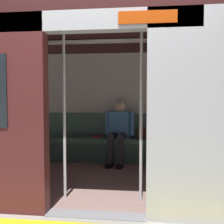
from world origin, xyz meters
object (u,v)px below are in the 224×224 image
Objects in this scene: bench_seat at (117,144)px; grab_pole_door at (64,114)px; handbag at (145,133)px; book at (97,136)px; train_car at (106,80)px; grab_pole_far at (141,114)px; person_seated at (119,127)px.

bench_seat is 2.06m from grab_pole_door.
handbag reaches higher than book.
grab_pole_far is (-0.54, 0.81, -0.45)m from train_car.
train_car reaches higher than grab_pole_door.
grab_pole_door reaches higher than bench_seat.
train_car reaches higher than bench_seat.
person_seated is at bearing 13.94° from handbag.
person_seated is at bearing 169.94° from book.
bench_seat is 13.34× the size of book.
train_car is 1.59m from handbag.
grab_pole_door is (0.39, 0.81, -0.45)m from train_car.
bench_seat is 2.05m from grab_pole_far.
handbag is 0.12× the size of grab_pole_far.
train_car is 29.09× the size of book.
grab_pole_door is (0.46, 1.88, 0.69)m from bench_seat.
handbag is 0.91m from book.
person_seated is at bearing -95.92° from train_car.
handbag is (-0.51, -0.07, 0.19)m from bench_seat.
grab_pole_door is 0.93m from grab_pole_far.
grab_pole_door is at bearing 0.44° from grab_pole_far.
bench_seat is 0.42m from book.
bench_seat is at bearing -103.84° from grab_pole_door.
book is (0.39, -0.06, 0.12)m from bench_seat.
handbag is (-0.48, -0.12, -0.13)m from person_seated.
grab_pole_door is (0.98, 1.95, 0.49)m from handbag.
grab_pole_door is 1.00× the size of grab_pole_far.
bench_seat is at bearing -76.11° from grab_pole_far.
handbag is 1.18× the size of book.
grab_pole_door reaches higher than person_seated.
grab_pole_far is at bearing 103.30° from person_seated.
person_seated reaches higher than handbag.
book is at bearing -14.88° from person_seated.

